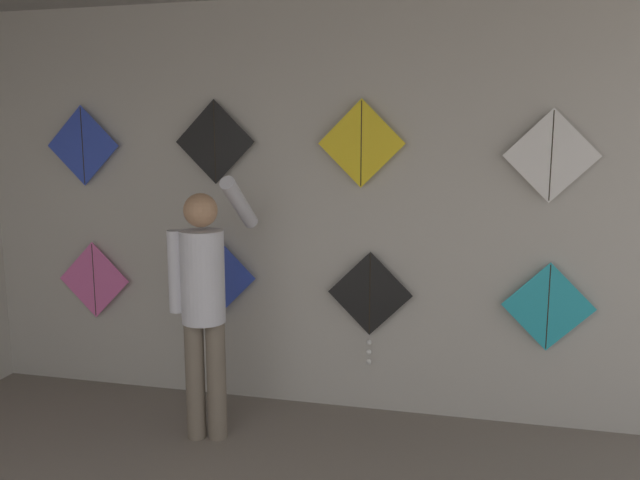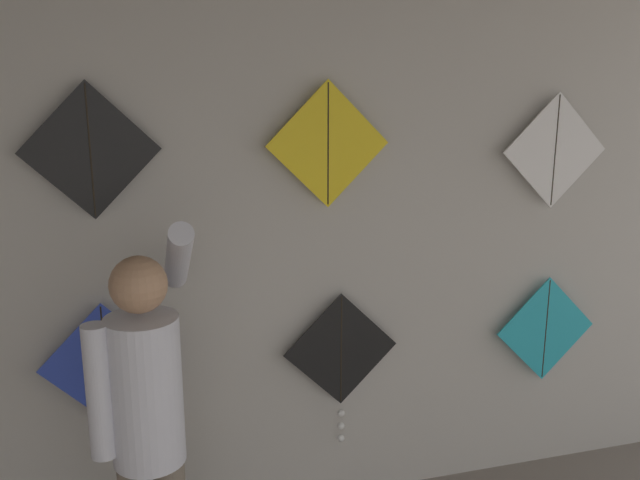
{
  "view_description": "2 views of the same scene",
  "coord_description": "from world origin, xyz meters",
  "px_view_note": "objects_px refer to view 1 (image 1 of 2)",
  "views": [
    {
      "loc": [
        1.11,
        -0.23,
        1.89
      ],
      "look_at": [
        0.22,
        3.59,
        1.24
      ],
      "focal_mm": 35.0,
      "sensor_mm": 36.0,
      "label": 1
    },
    {
      "loc": [
        -0.48,
        0.76,
        2.25
      ],
      "look_at": [
        0.33,
        3.59,
        1.47
      ],
      "focal_mm": 40.0,
      "sensor_mm": 36.0,
      "label": 2
    }
  ],
  "objects_px": {
    "kite_7": "(551,156)",
    "kite_4": "(83,146)",
    "kite_3": "(548,307)",
    "shopkeeper": "(204,294)",
    "kite_5": "(215,142)",
    "kite_1": "(217,280)",
    "kite_0": "(94,280)",
    "kite_2": "(370,299)",
    "kite_6": "(361,144)"
  },
  "relations": [
    {
      "from": "kite_7",
      "to": "kite_4",
      "type": "bearing_deg",
      "value": 180.0
    },
    {
      "from": "kite_3",
      "to": "kite_7",
      "type": "xyz_separation_m",
      "value": [
        -0.03,
        0.0,
        0.95
      ]
    },
    {
      "from": "shopkeeper",
      "to": "kite_5",
      "type": "height_order",
      "value": "kite_5"
    },
    {
      "from": "kite_4",
      "to": "kite_5",
      "type": "relative_size",
      "value": 1.0
    },
    {
      "from": "kite_1",
      "to": "kite_3",
      "type": "height_order",
      "value": "kite_1"
    },
    {
      "from": "shopkeeper",
      "to": "kite_0",
      "type": "bearing_deg",
      "value": 141.95
    },
    {
      "from": "kite_1",
      "to": "kite_3",
      "type": "bearing_deg",
      "value": 0.02
    },
    {
      "from": "kite_0",
      "to": "kite_4",
      "type": "xyz_separation_m",
      "value": [
        -0.03,
        0.0,
        1.0
      ]
    },
    {
      "from": "shopkeeper",
      "to": "kite_4",
      "type": "distance_m",
      "value": 1.59
    },
    {
      "from": "shopkeeper",
      "to": "kite_3",
      "type": "distance_m",
      "value": 2.17
    },
    {
      "from": "kite_3",
      "to": "shopkeeper",
      "type": "bearing_deg",
      "value": -164.32
    },
    {
      "from": "kite_2",
      "to": "kite_4",
      "type": "distance_m",
      "value": 2.35
    },
    {
      "from": "kite_4",
      "to": "kite_6",
      "type": "relative_size",
      "value": 1.0
    },
    {
      "from": "shopkeeper",
      "to": "kite_7",
      "type": "distance_m",
      "value": 2.29
    },
    {
      "from": "shopkeeper",
      "to": "kite_2",
      "type": "bearing_deg",
      "value": 20.77
    },
    {
      "from": "kite_2",
      "to": "kite_7",
      "type": "height_order",
      "value": "kite_7"
    },
    {
      "from": "kite_3",
      "to": "kite_6",
      "type": "height_order",
      "value": "kite_6"
    },
    {
      "from": "kite_6",
      "to": "kite_4",
      "type": "bearing_deg",
      "value": 180.0
    },
    {
      "from": "kite_4",
      "to": "kite_0",
      "type": "bearing_deg",
      "value": 0.0
    },
    {
      "from": "kite_2",
      "to": "kite_4",
      "type": "xyz_separation_m",
      "value": [
        -2.12,
        0.0,
        1.02
      ]
    },
    {
      "from": "shopkeeper",
      "to": "kite_7",
      "type": "relative_size",
      "value": 2.88
    },
    {
      "from": "kite_2",
      "to": "kite_4",
      "type": "bearing_deg",
      "value": 179.97
    },
    {
      "from": "kite_3",
      "to": "kite_6",
      "type": "distance_m",
      "value": 1.58
    },
    {
      "from": "kite_1",
      "to": "kite_7",
      "type": "relative_size",
      "value": 1.24
    },
    {
      "from": "kite_4",
      "to": "kite_7",
      "type": "distance_m",
      "value": 3.22
    },
    {
      "from": "kite_2",
      "to": "kite_5",
      "type": "relative_size",
      "value": 1.36
    },
    {
      "from": "kite_4",
      "to": "kite_5",
      "type": "xyz_separation_m",
      "value": [
        1.03,
        0.0,
        0.03
      ]
    },
    {
      "from": "kite_3",
      "to": "kite_2",
      "type": "bearing_deg",
      "value": -179.95
    },
    {
      "from": "kite_2",
      "to": "kite_7",
      "type": "xyz_separation_m",
      "value": [
        1.11,
        0.0,
        0.97
      ]
    },
    {
      "from": "kite_1",
      "to": "kite_6",
      "type": "bearing_deg",
      "value": 0.04
    },
    {
      "from": "shopkeeper",
      "to": "kite_1",
      "type": "relative_size",
      "value": 2.33
    },
    {
      "from": "kite_0",
      "to": "kite_6",
      "type": "relative_size",
      "value": 1.0
    },
    {
      "from": "shopkeeper",
      "to": "kite_2",
      "type": "distance_m",
      "value": 1.12
    },
    {
      "from": "shopkeeper",
      "to": "kite_7",
      "type": "height_order",
      "value": "kite_7"
    },
    {
      "from": "shopkeeper",
      "to": "kite_5",
      "type": "relative_size",
      "value": 2.88
    },
    {
      "from": "kite_2",
      "to": "kite_6",
      "type": "xyz_separation_m",
      "value": [
        -0.07,
        0.0,
        1.04
      ]
    },
    {
      "from": "kite_1",
      "to": "kite_5",
      "type": "distance_m",
      "value": 0.97
    },
    {
      "from": "kite_7",
      "to": "kite_2",
      "type": "bearing_deg",
      "value": -179.95
    },
    {
      "from": "kite_0",
      "to": "kite_1",
      "type": "distance_m",
      "value": 0.99
    },
    {
      "from": "kite_0",
      "to": "kite_3",
      "type": "distance_m",
      "value": 3.23
    },
    {
      "from": "shopkeeper",
      "to": "kite_2",
      "type": "height_order",
      "value": "shopkeeper"
    },
    {
      "from": "kite_2",
      "to": "kite_7",
      "type": "distance_m",
      "value": 1.47
    },
    {
      "from": "shopkeeper",
      "to": "kite_3",
      "type": "bearing_deg",
      "value": 4.69
    },
    {
      "from": "kite_3",
      "to": "kite_5",
      "type": "bearing_deg",
      "value": 180.0
    },
    {
      "from": "kite_6",
      "to": "kite_7",
      "type": "bearing_deg",
      "value": 0.0
    },
    {
      "from": "kite_5",
      "to": "shopkeeper",
      "type": "bearing_deg",
      "value": -76.01
    },
    {
      "from": "kite_4",
      "to": "kite_6",
      "type": "xyz_separation_m",
      "value": [
        2.05,
        0.0,
        0.02
      ]
    },
    {
      "from": "kite_4",
      "to": "kite_6",
      "type": "height_order",
      "value": "kite_6"
    },
    {
      "from": "kite_0",
      "to": "kite_5",
      "type": "height_order",
      "value": "kite_5"
    },
    {
      "from": "kite_5",
      "to": "kite_3",
      "type": "bearing_deg",
      "value": 0.0
    }
  ]
}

